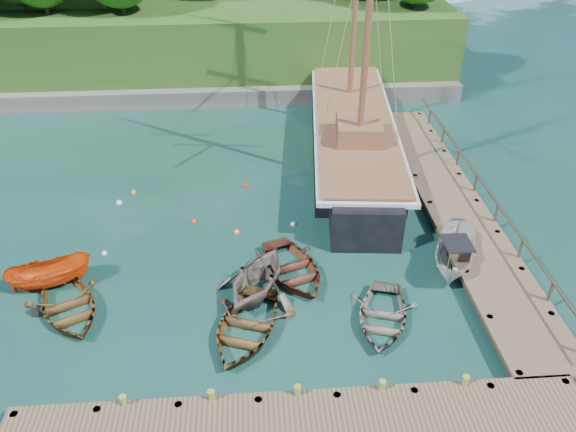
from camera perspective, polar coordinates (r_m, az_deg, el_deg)
name	(u,v)px	position (r m, az deg, el deg)	size (l,w,h in m)	color
ground	(241,310)	(24.57, -4.79, -9.46)	(160.00, 160.00, 0.00)	#173528
dock_near	(301,432)	(19.99, 1.34, -21.12)	(20.00, 3.20, 1.10)	#483C2B
dock_east	(453,204)	(31.70, 16.39, 1.21)	(3.20, 24.00, 1.10)	#483C2B
bollard_0	(127,416)	(21.65, -16.01, -18.93)	(0.26, 0.26, 0.45)	olive
bollard_1	(213,411)	(21.20, -7.61, -19.01)	(0.26, 0.26, 0.45)	olive
bollard_2	(297,406)	(21.16, 0.96, -18.70)	(0.26, 0.26, 0.45)	olive
bollard_3	(380,401)	(21.55, 9.35, -18.02)	(0.26, 0.26, 0.45)	olive
bollard_4	(461,396)	(22.34, 17.21, -17.04)	(0.26, 0.26, 0.45)	olive
rowboat_0	(70,313)	(26.06, -21.27, -9.18)	(3.22, 4.51, 0.93)	#543919
rowboat_1	(257,294)	(25.27, -3.14, -7.90)	(3.74, 4.33, 2.28)	#685C54
rowboat_2	(246,334)	(23.54, -4.33, -11.82)	(3.44, 4.82, 1.00)	brown
rowboat_3	(381,323)	(24.24, 9.44, -10.63)	(3.02, 4.23, 0.88)	#696056
rowboat_4	(293,275)	(26.24, 0.46, -5.99)	(3.28, 4.59, 0.95)	#53291B
motorboat_orange	(53,285)	(27.82, -22.78, -6.48)	(1.41, 3.76, 1.45)	#E3480D
cabin_boat_white	(452,267)	(27.78, 16.36, -5.01)	(1.74, 4.63, 1.79)	beige
schooner	(352,138)	(36.20, 6.56, 7.90)	(6.90, 27.46, 20.11)	black
mooring_buoy_0	(105,254)	(28.92, -18.14, -3.66)	(0.28, 0.28, 0.28)	silver
mooring_buoy_1	(194,222)	(30.11, -9.50, -0.62)	(0.28, 0.28, 0.28)	#F73E14
mooring_buoy_2	(237,233)	(29.03, -5.24, -1.71)	(0.35, 0.35, 0.35)	orange
mooring_buoy_3	(293,225)	(29.50, 0.52, -0.89)	(0.30, 0.30, 0.30)	silver
mooring_buoy_4	(134,193)	(33.38, -15.39, 2.27)	(0.35, 0.35, 0.35)	orange
mooring_buoy_5	(245,186)	(32.96, -4.35, 3.06)	(0.30, 0.30, 0.30)	#F22404
mooring_buoy_6	(119,203)	(32.64, -16.76, 1.25)	(0.35, 0.35, 0.35)	white
headland	(81,5)	(52.36, -20.29, 19.47)	(51.00, 19.31, 12.90)	#474744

